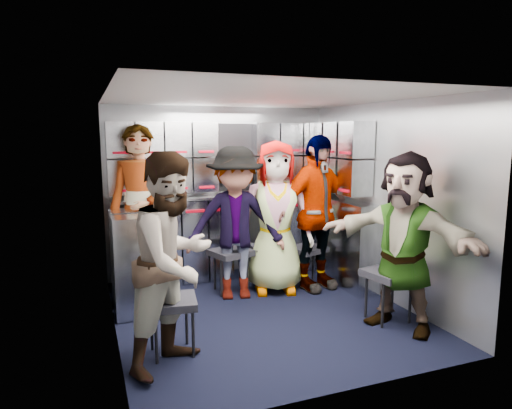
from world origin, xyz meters
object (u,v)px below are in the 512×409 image
object	(u,v)px
attendant_standing	(141,213)
attendant_arc_a	(174,261)
jump_seat_center	(269,250)
jump_seat_mid_right	(307,251)
jump_seat_mid_left	(231,255)
attendant_arc_b	(236,223)
attendant_arc_e	(403,242)
jump_seat_near_left	(171,305)
attendant_arc_d	(315,213)
jump_seat_near_right	(389,276)
attendant_arc_c	(276,217)

from	to	relation	value
attendant_standing	attendant_arc_a	world-z (taller)	attendant_standing
jump_seat_center	attendant_arc_a	size ratio (longest dim) A/B	0.29
jump_seat_mid_right	attendant_arc_a	size ratio (longest dim) A/B	0.29
jump_seat_mid_left	attendant_arc_b	size ratio (longest dim) A/B	0.31
attendant_arc_a	attendant_arc_e	size ratio (longest dim) A/B	1.01
jump_seat_center	attendant_arc_b	distance (m)	0.66
jump_seat_near_left	attendant_arc_d	distance (m)	2.14
jump_seat_near_right	attendant_arc_e	world-z (taller)	attendant_arc_e
jump_seat_mid_left	jump_seat_center	world-z (taller)	jump_seat_mid_left
jump_seat_mid_right	attendant_arc_e	bearing A→B (deg)	-81.25
jump_seat_center	attendant_arc_d	bearing A→B (deg)	-30.39
attendant_standing	attendant_arc_b	bearing A→B (deg)	1.70
attendant_arc_e	jump_seat_mid_left	bearing A→B (deg)	-169.21
attendant_standing	jump_seat_mid_left	bearing A→B (deg)	12.03
attendant_arc_a	attendant_arc_e	bearing A→B (deg)	-40.12
jump_seat_center	attendant_arc_e	distance (m)	1.70
jump_seat_mid_left	attendant_arc_c	bearing A→B (deg)	-16.40
jump_seat_near_left	attendant_arc_a	world-z (taller)	attendant_arc_a
jump_seat_mid_right	jump_seat_near_right	size ratio (longest dim) A/B	0.96
attendant_arc_b	attendant_arc_c	size ratio (longest dim) A/B	0.97
jump_seat_near_left	attendant_arc_b	xyz separation A→B (m)	(0.89, 1.06, 0.41)
jump_seat_center	attendant_arc_b	bearing A→B (deg)	-155.73
jump_seat_mid_right	attendant_arc_e	distance (m)	1.50
jump_seat_mid_left	attendant_arc_b	distance (m)	0.43
jump_seat_mid_right	jump_seat_near_right	world-z (taller)	jump_seat_near_right
jump_seat_near_right	attendant_arc_b	xyz separation A→B (m)	(-1.16, 1.12, 0.38)
jump_seat_mid_left	attendant_arc_d	size ratio (longest dim) A/B	0.29
jump_seat_near_right	attendant_arc_d	size ratio (longest dim) A/B	0.28
jump_seat_center	attendant_arc_c	bearing A→B (deg)	-90.00
attendant_standing	attendant_arc_c	size ratio (longest dim) A/B	1.10
jump_seat_near_right	attendant_arc_a	bearing A→B (deg)	-176.50
jump_seat_mid_right	attendant_arc_b	bearing A→B (deg)	-171.92
attendant_arc_a	jump_seat_center	bearing A→B (deg)	8.12
attendant_arc_c	attendant_arc_d	size ratio (longest dim) A/B	0.96
jump_seat_near_left	jump_seat_mid_right	world-z (taller)	jump_seat_near_left
jump_seat_near_right	attendant_arc_d	xyz separation A→B (m)	(-0.22, 1.07, 0.44)
jump_seat_center	jump_seat_mid_right	size ratio (longest dim) A/B	1.02
attendant_arc_e	attendant_arc_c	bearing A→B (deg)	179.49
jump_seat_mid_left	jump_seat_mid_right	xyz separation A→B (m)	(0.94, -0.05, -0.03)
jump_seat_center	jump_seat_near_left	bearing A→B (deg)	-137.07
attendant_arc_b	attendant_arc_d	xyz separation A→B (m)	(0.94, -0.05, 0.06)
jump_seat_mid_left	attendant_arc_b	xyz separation A→B (m)	(0.00, -0.18, 0.39)
jump_seat_near_left	attendant_standing	bearing A→B (deg)	92.18
attendant_arc_c	attendant_arc_b	bearing A→B (deg)	-158.75
jump_seat_center	attendant_arc_d	xyz separation A→B (m)	(0.45, -0.27, 0.45)
jump_seat_center	attendant_arc_b	xyz separation A→B (m)	(-0.48, -0.22, 0.40)
attendant_arc_b	attendant_arc_d	bearing A→B (deg)	9.44
attendant_arc_a	attendant_arc_c	xyz separation A→B (m)	(1.38, 1.28, 0.03)
attendant_arc_a	attendant_arc_d	xyz separation A→B (m)	(1.83, 1.19, 0.06)
jump_seat_mid_left	jump_seat_near_right	bearing A→B (deg)	-48.31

